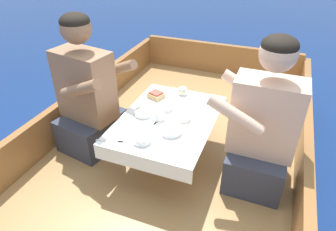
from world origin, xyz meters
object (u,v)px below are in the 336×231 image
Objects in this scene: person_starboard at (262,130)px; coffee_cup_starboard at (159,116)px; tin_can at (182,91)px; sandwich at (156,95)px; person_port at (88,98)px; coffee_cup_port at (167,106)px.

coffee_cup_starboard is (-0.66, -0.06, -0.01)m from person_starboard.
tin_can is (0.03, 0.39, -0.00)m from coffee_cup_starboard.
coffee_cup_starboard is (0.13, -0.26, -0.00)m from sandwich.
person_port reaches higher than person_starboard.
sandwich is 0.21m from tin_can.
coffee_cup_port is 1.13× the size of coffee_cup_starboard.
sandwich reaches higher than tin_can.
person_port is 15.17× the size of tin_can.
coffee_cup_port and tin_can have the same top height.
person_port is 0.71m from tin_can.
coffee_cup_starboard is at bearing 5.29° from person_starboard.
person_port reaches higher than tin_can.
person_port reaches higher than coffee_cup_port.
person_starboard is 0.66m from coffee_cup_starboard.
sandwich is at bearing 40.45° from person_port.
sandwich reaches higher than coffee_cup_port.
person_starboard reaches higher than coffee_cup_starboard.
person_port is at bearing -146.79° from tin_can.
coffee_cup_port is at bearing 23.46° from person_port.
coffee_cup_starboard is at bearing -89.19° from coffee_cup_port.
coffee_cup_starboard is 0.39m from tin_can.
coffee_cup_starboard is 1.43× the size of tin_can.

